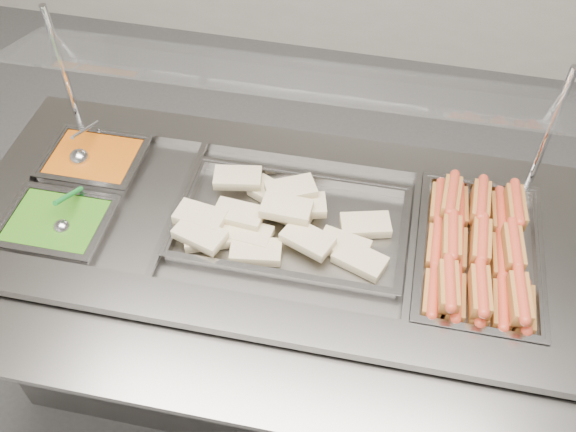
% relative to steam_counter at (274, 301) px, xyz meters
% --- Properties ---
extents(steam_counter, '(1.74, 0.80, 0.82)m').
position_rel_steam_counter_xyz_m(steam_counter, '(0.00, 0.00, 0.00)').
color(steam_counter, slate).
rests_on(steam_counter, ground).
extents(tray_rail, '(1.65, 0.38, 0.05)m').
position_rel_steam_counter_xyz_m(tray_rail, '(0.01, -0.47, 0.37)').
color(tray_rail, gray).
rests_on(tray_rail, steam_counter).
extents(sneeze_guard, '(1.51, 0.30, 0.40)m').
position_rel_steam_counter_xyz_m(sneeze_guard, '(-0.00, 0.20, 0.74)').
color(sneeze_guard, silver).
rests_on(sneeze_guard, steam_counter).
extents(pan_hotdogs, '(0.32, 0.51, 0.09)m').
position_rel_steam_counter_xyz_m(pan_hotdogs, '(0.57, 0.01, 0.37)').
color(pan_hotdogs, gray).
rests_on(pan_hotdogs, steam_counter).
extents(pan_wraps, '(0.63, 0.38, 0.06)m').
position_rel_steam_counter_xyz_m(pan_wraps, '(0.05, 0.00, 0.39)').
color(pan_wraps, gray).
rests_on(pan_wraps, steam_counter).
extents(pan_beans, '(0.28, 0.23, 0.09)m').
position_rel_steam_counter_xyz_m(pan_beans, '(-0.59, 0.12, 0.38)').
color(pan_beans, gray).
rests_on(pan_beans, steam_counter).
extents(pan_peas, '(0.28, 0.23, 0.09)m').
position_rel_steam_counter_xyz_m(pan_peas, '(-0.59, -0.15, 0.38)').
color(pan_peas, gray).
rests_on(pan_peas, steam_counter).
extents(hotdogs_in_buns, '(0.29, 0.48, 0.11)m').
position_rel_steam_counter_xyz_m(hotdogs_in_buns, '(0.56, 0.00, 0.42)').
color(hotdogs_in_buns, '#A26322').
rests_on(hotdogs_in_buns, pan_hotdogs).
extents(tortilla_wraps, '(0.60, 0.34, 0.09)m').
position_rel_steam_counter_xyz_m(tortilla_wraps, '(0.01, -0.02, 0.42)').
color(tortilla_wraps, tan).
rests_on(tortilla_wraps, pan_wraps).
extents(ladle, '(0.06, 0.18, 0.12)m').
position_rel_steam_counter_xyz_m(ladle, '(-0.63, 0.10, 0.42)').
color(ladle, silver).
rests_on(ladle, pan_beans).
extents(serving_spoon, '(0.05, 0.17, 0.12)m').
position_rel_steam_counter_xyz_m(serving_spoon, '(-0.56, -0.15, 0.42)').
color(serving_spoon, silver).
rests_on(serving_spoon, pan_peas).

